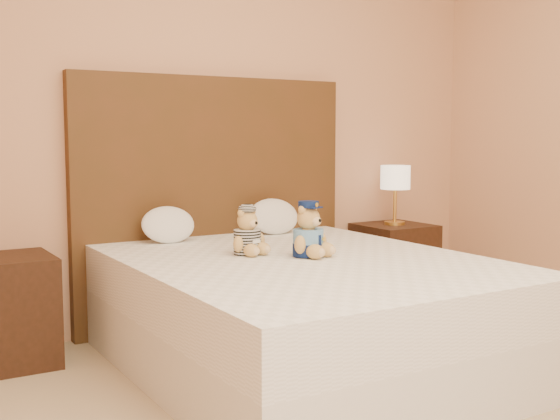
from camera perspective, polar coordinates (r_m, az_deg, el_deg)
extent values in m
cube|color=tan|center=(4.31, -5.71, 8.71)|extent=(4.00, 0.04, 2.70)
cube|color=white|center=(3.53, 1.91, -10.36)|extent=(1.60, 2.00, 0.30)
cube|color=white|center=(3.46, 1.93, -5.98)|extent=(1.60, 2.00, 0.25)
cube|color=#4B2B16|center=(4.29, -5.39, 0.71)|extent=(1.75, 0.08, 1.50)
cube|color=#321A10|center=(3.79, -21.34, -7.66)|extent=(0.45, 0.45, 0.55)
cube|color=#321A10|center=(4.86, 9.24, -4.39)|extent=(0.45, 0.45, 0.55)
cylinder|color=gold|center=(4.81, 9.30, -1.05)|extent=(0.14, 0.14, 0.02)
cylinder|color=gold|center=(4.80, 9.32, 0.49)|extent=(0.02, 0.02, 0.26)
cylinder|color=beige|center=(4.78, 9.36, 2.64)|extent=(0.20, 0.20, 0.16)
ellipsoid|color=white|center=(3.99, -9.08, -1.04)|extent=(0.31, 0.20, 0.22)
ellipsoid|color=white|center=(4.29, -0.50, -0.38)|extent=(0.33, 0.22, 0.23)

